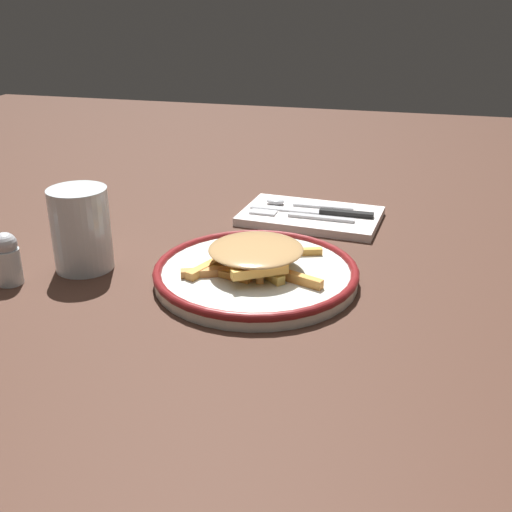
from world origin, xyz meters
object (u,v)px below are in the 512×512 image
(spoon, at_px, (294,203))
(fork, at_px, (301,216))
(fries_heap, at_px, (256,256))
(plate, at_px, (256,273))
(salt_shaker, at_px, (7,258))
(water_glass, at_px, (81,229))
(napkin, at_px, (311,216))
(knife, at_px, (322,212))

(spoon, bearing_deg, fork, -157.61)
(fries_heap, xyz_separation_m, fork, (0.23, -0.02, -0.02))
(plate, xyz_separation_m, salt_shaker, (-0.09, 0.32, 0.02))
(fork, xyz_separation_m, water_glass, (-0.25, 0.26, 0.04))
(napkin, bearing_deg, plate, 173.46)
(fork, height_order, spoon, spoon)
(plate, relative_size, knife, 1.31)
(plate, bearing_deg, fork, -4.28)
(fries_heap, bearing_deg, salt_shaker, 104.96)
(fries_heap, height_order, fork, fries_heap)
(napkin, relative_size, spoon, 1.50)
(plate, xyz_separation_m, water_glass, (-0.02, 0.24, 0.05))
(napkin, height_order, spoon, spoon)
(fries_heap, height_order, knife, fries_heap)
(napkin, bearing_deg, fries_heap, 173.80)
(water_glass, xyz_separation_m, salt_shaker, (-0.07, 0.07, -0.02))
(knife, distance_m, spoon, 0.06)
(spoon, bearing_deg, napkin, -128.30)
(salt_shaker, bearing_deg, knife, -46.64)
(plate, xyz_separation_m, knife, (0.25, -0.05, 0.00))
(water_glass, bearing_deg, fries_heap, -86.84)
(fork, relative_size, knife, 0.84)
(plate, height_order, salt_shaker, salt_shaker)
(knife, relative_size, water_glass, 1.81)
(plate, height_order, napkin, plate)
(plate, distance_m, knife, 0.26)
(salt_shaker, bearing_deg, plate, -74.27)
(fries_heap, distance_m, knife, 0.26)
(spoon, xyz_separation_m, water_glass, (-0.30, 0.24, 0.04))
(salt_shaker, bearing_deg, napkin, -45.09)
(napkin, xyz_separation_m, knife, (-0.00, -0.02, 0.01))
(plate, relative_size, salt_shaker, 3.81)
(fries_heap, relative_size, knife, 0.89)
(spoon, relative_size, salt_shaker, 2.10)
(fries_heap, distance_m, fork, 0.23)
(knife, bearing_deg, water_glass, 132.93)
(fries_heap, distance_m, napkin, 0.26)
(fries_heap, relative_size, salt_shaker, 2.59)
(plate, xyz_separation_m, fork, (0.23, -0.02, 0.00))
(water_glass, bearing_deg, spoon, -38.52)
(napkin, height_order, knife, knife)
(spoon, xyz_separation_m, salt_shaker, (-0.37, 0.31, 0.02))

